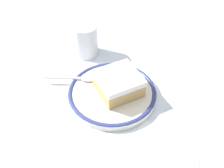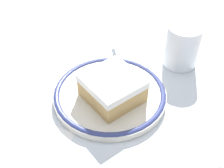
% 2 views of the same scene
% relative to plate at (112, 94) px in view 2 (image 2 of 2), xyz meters
% --- Properties ---
extents(ground_plane, '(2.40, 2.40, 0.00)m').
position_rel_plate_xyz_m(ground_plane, '(-0.00, -0.01, -0.01)').
color(ground_plane, '#B7B2A8').
extents(placemat, '(0.48, 0.38, 0.00)m').
position_rel_plate_xyz_m(placemat, '(-0.00, -0.01, -0.01)').
color(placemat, silver).
rests_on(placemat, ground_plane).
extents(plate, '(0.22, 0.22, 0.02)m').
position_rel_plate_xyz_m(plate, '(0.00, 0.00, 0.00)').
color(plate, silver).
rests_on(plate, placemat).
extents(cake_slice, '(0.12, 0.12, 0.05)m').
position_rel_plate_xyz_m(cake_slice, '(0.00, -0.01, 0.03)').
color(cake_slice, tan).
rests_on(cake_slice, plate).
extents(spoon, '(0.04, 0.13, 0.01)m').
position_rel_plate_xyz_m(spoon, '(0.05, 0.08, 0.01)').
color(spoon, silver).
rests_on(spoon, plate).
extents(cup, '(0.07, 0.07, 0.09)m').
position_rel_plate_xyz_m(cup, '(0.17, 0.05, 0.03)').
color(cup, silver).
rests_on(cup, placemat).
extents(napkin, '(0.17, 0.17, 0.00)m').
position_rel_plate_xyz_m(napkin, '(-0.17, -0.08, -0.01)').
color(napkin, white).
rests_on(napkin, placemat).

